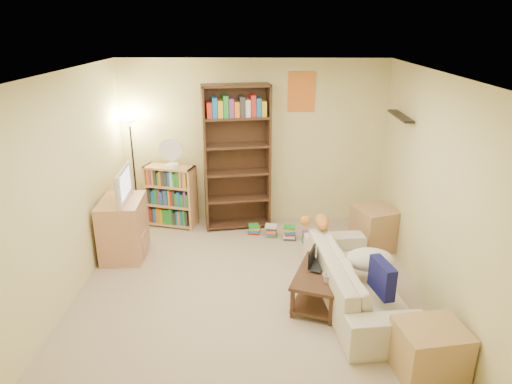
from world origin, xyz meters
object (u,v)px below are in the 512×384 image
end_cabinet (429,350)px  short_bookshelf (171,196)px  laptop (322,266)px  television (118,185)px  mug (327,278)px  tv_stand (123,228)px  coffee_table (319,283)px  tall_bookshelf (237,155)px  floor_lamp (131,141)px  sofa (357,279)px  side_table (375,228)px  tabby_cat (319,222)px  desk_fan (171,152)px

end_cabinet → short_bookshelf: bearing=132.4°
laptop → television: 2.79m
mug → tv_stand: size_ratio=0.18×
laptop → mug: size_ratio=2.83×
coffee_table → tv_stand: (-2.50, 1.08, 0.16)m
tall_bookshelf → short_bookshelf: (-1.02, 0.03, -0.67)m
television → floor_lamp: (-0.10, 1.08, 0.31)m
sofa → short_bookshelf: bearing=42.7°
tv_stand → tall_bookshelf: tall_bookshelf is taller
coffee_table → floor_lamp: 3.55m
coffee_table → mug: (0.05, -0.21, 0.19)m
floor_lamp → end_cabinet: floor_lamp is taller
laptop → side_table: side_table is taller
tv_stand → side_table: tv_stand is taller
television → tall_bookshelf: tall_bookshelf is taller
tabby_cat → short_bookshelf: (-2.10, 1.32, -0.18)m
desk_fan → short_bookshelf: bearing=139.3°
laptop → side_table: 1.53m
tabby_cat → mug: tabby_cat is taller
side_table → desk_fan: bearing=166.9°
mug → end_cabinet: (0.80, -0.89, -0.19)m
mug → short_bookshelf: short_bookshelf is taller
tabby_cat → laptop: tabby_cat is taller
coffee_table → short_bookshelf: bearing=153.0°
tall_bookshelf → desk_fan: (-0.97, -0.02, 0.05)m
tabby_cat → coffee_table: (-0.06, -0.74, -0.42)m
desk_fan → tv_stand: bearing=-118.6°
laptop → television: television is taller
sofa → coffee_table: (-0.42, -0.02, -0.05)m
tabby_cat → television: 2.61m
television → short_bookshelf: 1.21m
coffee_table → television: size_ratio=1.31×
tall_bookshelf → end_cabinet: size_ratio=3.75×
tall_bookshelf → television: bearing=-157.3°
short_bookshelf → sofa: bearing=-25.8°
sofa → laptop: sofa is taller
tabby_cat → floor_lamp: bearing=152.0°
tv_stand → end_cabinet: 4.00m
laptop → tall_bookshelf: (-1.06, 1.94, 0.75)m
side_table → floor_lamp: bearing=166.9°
side_table → sofa: bearing=-110.7°
tv_stand → short_bookshelf: (0.46, 0.98, 0.08)m
television → end_cabinet: bearing=-126.9°
television → floor_lamp: bearing=1.4°
laptop → floor_lamp: 3.47m
tabby_cat → side_table: size_ratio=0.78×
television → end_cabinet: television is taller
floor_lamp → side_table: (3.52, -0.82, -1.03)m
coffee_table → side_table: bearing=73.8°
laptop → mug: bearing=-156.1°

